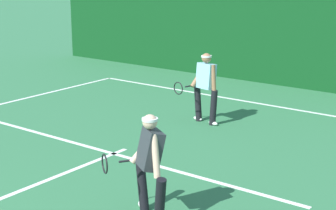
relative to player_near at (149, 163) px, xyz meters
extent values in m
cube|color=white|center=(-2.30, 6.89, -0.86)|extent=(9.85, 0.10, 0.01)
cube|color=white|center=(-2.30, 1.73, -0.86)|extent=(8.03, 0.10, 0.01)
cylinder|color=black|center=(0.34, -0.20, -0.47)|extent=(0.31, 0.27, 0.80)
cylinder|color=black|center=(-0.32, 0.21, -0.47)|extent=(0.37, 0.30, 0.80)
ellipsoid|color=white|center=(-0.32, 0.21, -0.81)|extent=(0.28, 0.23, 0.09)
cube|color=#2D3338|center=(0.01, 0.01, 0.20)|extent=(0.52, 0.50, 0.59)
cylinder|color=beige|center=(0.20, -0.11, 0.18)|extent=(0.24, 0.20, 0.61)
cylinder|color=beige|center=(-0.18, 0.13, 0.18)|extent=(0.33, 0.45, 0.51)
sphere|color=beige|center=(0.01, 0.01, 0.60)|extent=(0.21, 0.21, 0.21)
cylinder|color=white|center=(0.01, 0.01, 0.64)|extent=(0.31, 0.31, 0.04)
cylinder|color=black|center=(-0.36, -0.06, -0.03)|extent=(0.17, 0.24, 0.03)
torus|color=black|center=(-0.54, -0.35, -0.03)|extent=(0.26, 0.18, 0.29)
cylinder|color=black|center=(-1.81, 4.53, -0.45)|extent=(0.22, 0.18, 0.82)
cylinder|color=black|center=(-2.30, 4.63, -0.45)|extent=(0.25, 0.19, 0.82)
ellipsoid|color=white|center=(-1.81, 4.53, -0.81)|extent=(0.28, 0.16, 0.09)
ellipsoid|color=white|center=(-2.30, 4.63, -0.81)|extent=(0.28, 0.16, 0.09)
cube|color=#8CCCE0|center=(-2.06, 4.58, 0.24)|extent=(0.47, 0.35, 0.59)
cylinder|color=#9E704C|center=(-1.83, 4.53, 0.21)|extent=(0.17, 0.12, 0.63)
cylinder|color=#9E704C|center=(-2.28, 4.62, 0.21)|extent=(0.19, 0.51, 0.52)
sphere|color=#9E704C|center=(-2.06, 4.58, 0.65)|extent=(0.22, 0.22, 0.22)
cylinder|color=white|center=(-2.06, 4.58, 0.69)|extent=(0.28, 0.28, 0.04)
cylinder|color=black|center=(-2.38, 4.39, 0.00)|extent=(0.08, 0.26, 0.03)
torus|color=black|center=(-2.45, 4.05, 0.00)|extent=(0.29, 0.08, 0.29)
cube|color=#0E411A|center=(-2.30, 9.24, 0.92)|extent=(18.03, 0.12, 3.56)
camera|label=1|loc=(4.63, -5.68, 2.76)|focal=59.14mm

